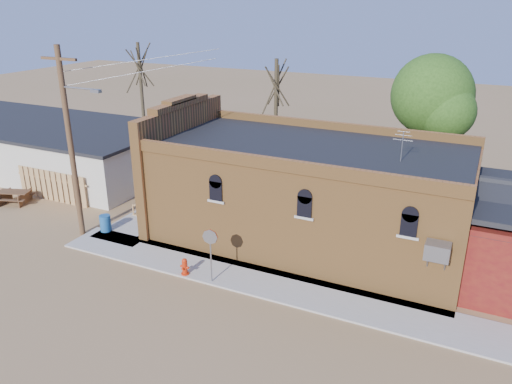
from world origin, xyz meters
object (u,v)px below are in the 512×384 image
at_px(brick_bar, 303,192).
at_px(fire_hydrant, 185,267).
at_px(stop_sign, 210,242).
at_px(trash_barrel, 105,223).
at_px(picnic_table, 14,195).
at_px(utility_pole, 71,140).

distance_m(brick_bar, fire_hydrant, 6.59).
relative_size(fire_hydrant, stop_sign, 0.32).
distance_m(trash_barrel, picnic_table, 7.25).
distance_m(utility_pole, fire_hydrant, 8.06).
bearing_deg(picnic_table, fire_hydrant, -30.70).
bearing_deg(fire_hydrant, brick_bar, 54.90).
bearing_deg(stop_sign, brick_bar, 84.81).
distance_m(fire_hydrant, stop_sign, 1.91).
bearing_deg(picnic_table, brick_bar, -9.26).
xyz_separation_m(trash_barrel, picnic_table, (-7.21, 0.74, -0.01)).
height_order(utility_pole, stop_sign, utility_pole).
distance_m(brick_bar, stop_sign, 5.81).
xyz_separation_m(fire_hydrant, stop_sign, (1.28, 0.00, 1.42)).
height_order(brick_bar, trash_barrel, brick_bar).
distance_m(brick_bar, trash_barrel, 9.83).
relative_size(fire_hydrant, picnic_table, 0.35).
bearing_deg(trash_barrel, utility_pole, -141.85).
distance_m(utility_pole, stop_sign, 8.57).
bearing_deg(fire_hydrant, stop_sign, -5.54).
xyz_separation_m(brick_bar, stop_sign, (-1.82, -5.49, -0.47)).
bearing_deg(stop_sign, picnic_table, -177.18).
relative_size(stop_sign, trash_barrel, 2.83).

